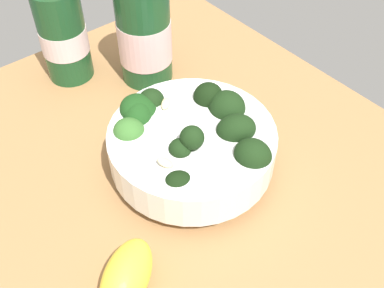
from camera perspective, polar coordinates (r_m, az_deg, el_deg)
The scene contains 5 objects.
ground_plane at distance 56.10cm, azimuth -5.03°, elevation -6.07°, with size 63.85×63.85×4.48cm, color #996D42.
bowl_of_broccoli at distance 52.79cm, azimuth 0.00°, elevation 0.38°, with size 19.05×20.03×9.04cm.
lemon_wedge at distance 45.43cm, azimuth -8.09°, elevation -15.91°, with size 8.02×4.33×4.46cm, color yellow.
bottle_tall at distance 67.13cm, azimuth -15.67°, elevation 12.93°, with size 6.54×6.54×14.92cm.
bottle_short at distance 64.18cm, azimuth -5.97°, elevation 13.92°, with size 7.40×7.40×17.73cm.
Camera 1 is at (-17.72, -29.27, 42.22)cm, focal length 43.14 mm.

